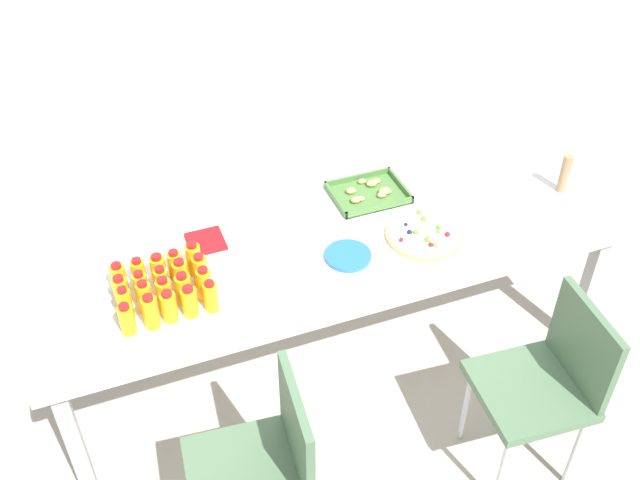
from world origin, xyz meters
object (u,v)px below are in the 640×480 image
at_px(juice_bottle_0, 127,319).
at_px(juice_bottle_14, 200,271).
at_px(juice_bottle_16, 139,273).
at_px(juice_bottle_18, 175,265).
at_px(juice_bottle_12, 162,282).
at_px(juice_bottle_2, 169,307).
at_px(juice_bottle_19, 194,259).
at_px(snack_tray, 369,193).
at_px(juice_bottle_15, 119,279).
at_px(plate_stack, 348,256).
at_px(juice_bottle_5, 125,304).
at_px(juice_bottle_13, 181,276).
at_px(chair_near_left, 264,462).
at_px(juice_bottle_17, 159,270).
at_px(juice_bottle_4, 211,297).
at_px(juice_bottle_8, 184,289).
at_px(juice_bottle_7, 165,294).
at_px(juice_bottle_10, 121,291).
at_px(chair_near_right, 548,378).
at_px(party_table, 328,250).
at_px(napkin_stack, 206,241).
at_px(juice_bottle_11, 141,287).
at_px(fruit_pizza, 425,235).
at_px(cardboard_tube, 565,174).
at_px(juice_bottle_3, 190,302).
at_px(juice_bottle_1, 151,312).
at_px(juice_bottle_6, 145,298).

relative_size(juice_bottle_0, juice_bottle_14, 0.91).
xyz_separation_m(juice_bottle_16, juice_bottle_18, (0.14, -0.00, -0.00)).
xyz_separation_m(juice_bottle_12, juice_bottle_18, (0.07, 0.08, -0.00)).
xyz_separation_m(juice_bottle_2, juice_bottle_19, (0.15, 0.22, 0.01)).
bearing_deg(snack_tray, juice_bottle_18, -166.39).
xyz_separation_m(juice_bottle_15, plate_stack, (0.89, -0.14, -0.05)).
bearing_deg(juice_bottle_5, juice_bottle_13, 17.99).
relative_size(chair_near_left, juice_bottle_17, 6.27).
relative_size(juice_bottle_15, juice_bottle_16, 1.00).
xyz_separation_m(juice_bottle_4, plate_stack, (0.59, 0.09, -0.06)).
xyz_separation_m(juice_bottle_8, snack_tray, (0.93, 0.37, -0.05)).
relative_size(juice_bottle_7, juice_bottle_19, 0.96).
bearing_deg(juice_bottle_15, juice_bottle_5, -90.66).
bearing_deg(juice_bottle_10, chair_near_right, -27.57).
distance_m(party_table, juice_bottle_10, 0.87).
relative_size(juice_bottle_4, juice_bottle_8, 1.00).
bearing_deg(napkin_stack, chair_near_right, -42.82).
xyz_separation_m(juice_bottle_18, snack_tray, (0.93, 0.23, -0.05)).
height_order(juice_bottle_8, juice_bottle_11, juice_bottle_11).
distance_m(juice_bottle_0, plate_stack, 0.91).
bearing_deg(juice_bottle_17, fruit_pizza, -6.63).
xyz_separation_m(juice_bottle_0, juice_bottle_19, (0.30, 0.23, 0.01)).
height_order(juice_bottle_7, cardboard_tube, cardboard_tube).
bearing_deg(party_table, juice_bottle_18, -179.91).
xyz_separation_m(juice_bottle_3, juice_bottle_8, (-0.01, 0.07, 0.00)).
height_order(juice_bottle_12, fruit_pizza, juice_bottle_12).
distance_m(juice_bottle_1, juice_bottle_11, 0.15).
height_order(juice_bottle_4, juice_bottle_7, juice_bottle_7).
bearing_deg(juice_bottle_2, snack_tray, 23.91).
distance_m(party_table, fruit_pizza, 0.41).
bearing_deg(juice_bottle_3, juice_bottle_1, -176.61).
distance_m(juice_bottle_0, juice_bottle_3, 0.23).
bearing_deg(chair_near_left, juice_bottle_18, 12.74).
height_order(juice_bottle_5, napkin_stack, juice_bottle_5).
height_order(juice_bottle_6, juice_bottle_19, juice_bottle_19).
distance_m(juice_bottle_11, snack_tray, 1.12).
height_order(juice_bottle_8, napkin_stack, juice_bottle_8).
bearing_deg(juice_bottle_4, juice_bottle_12, 135.86).
distance_m(juice_bottle_6, fruit_pizza, 1.17).
xyz_separation_m(juice_bottle_14, napkin_stack, (0.08, 0.24, -0.06)).
distance_m(napkin_stack, cardboard_tube, 1.62).
relative_size(juice_bottle_6, juice_bottle_7, 1.02).
distance_m(juice_bottle_2, plate_stack, 0.75).
bearing_deg(juice_bottle_8, juice_bottle_12, 133.58).
xyz_separation_m(chair_near_right, juice_bottle_7, (-1.29, 0.67, 0.29)).
relative_size(juice_bottle_13, juice_bottle_19, 1.00).
bearing_deg(juice_bottle_10, plate_stack, -4.28).
bearing_deg(napkin_stack, snack_tray, 4.73).
bearing_deg(chair_near_left, juice_bottle_1, 28.94).
relative_size(juice_bottle_2, juice_bottle_15, 1.01).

